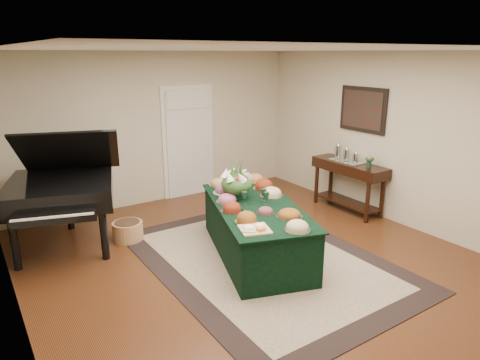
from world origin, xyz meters
TOP-DOWN VIEW (x-y plane):
  - ground at (0.00, 0.00)m, footprint 6.00×6.00m
  - area_rug at (0.12, -0.07)m, footprint 2.72×3.81m
  - kitchen_doorway at (0.60, 2.97)m, footprint 1.05×0.07m
  - buffet_table at (0.13, 0.12)m, footprint 1.69×2.42m
  - food_platters at (0.22, 0.33)m, footprint 1.36×2.28m
  - cutting_board at (-0.36, -0.54)m, footprint 0.42×0.42m
  - green_goblets at (0.20, 0.16)m, footprint 0.36×0.26m
  - floral_centerpiece at (0.07, 0.49)m, footprint 0.44×0.44m
  - grand_piano at (-1.94, 1.85)m, footprint 1.86×1.96m
  - wicker_basket at (-1.15, 1.57)m, footprint 0.44×0.44m
  - mahogany_sideboard at (2.50, 0.65)m, footprint 0.45×1.39m
  - tea_service at (2.50, 0.75)m, footprint 0.34×0.58m
  - pink_bouquet at (2.50, 0.24)m, footprint 0.17×0.17m
  - wall_painting at (2.72, 0.65)m, footprint 0.05×0.95m

SIDE VIEW (x-z plane):
  - ground at x=0.00m, z-range 0.00..0.00m
  - area_rug at x=0.12m, z-range 0.00..0.01m
  - wicker_basket at x=-1.15m, z-range 0.00..0.28m
  - buffet_table at x=0.13m, z-range 0.00..0.73m
  - mahogany_sideboard at x=2.50m, z-range 0.24..1.11m
  - cutting_board at x=-0.36m, z-range 0.71..0.81m
  - food_platters at x=0.22m, z-range 0.71..0.83m
  - green_goblets at x=0.20m, z-range 0.73..0.91m
  - grand_piano at x=-1.94m, z-range 0.00..1.71m
  - tea_service at x=2.50m, z-range 0.84..1.13m
  - floral_centerpiece at x=0.07m, z-range 0.76..1.21m
  - pink_bouquet at x=2.50m, z-range 0.90..1.12m
  - kitchen_doorway at x=0.60m, z-range -0.03..2.07m
  - wall_painting at x=2.72m, z-range 1.38..2.12m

